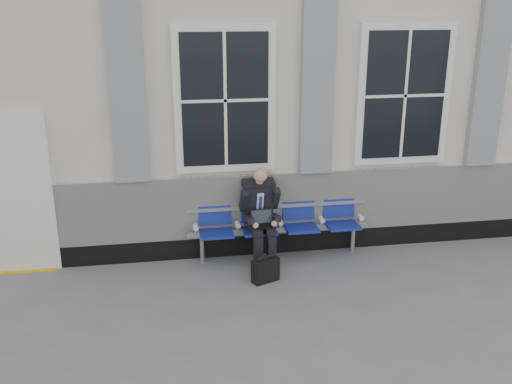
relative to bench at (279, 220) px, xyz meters
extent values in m
plane|color=slate|center=(1.42, -1.32, -0.55)|extent=(70.00, 70.00, 0.00)
cube|color=silver|center=(1.42, 2.18, 1.55)|extent=(14.00, 4.00, 4.20)
cube|color=black|center=(1.42, 0.15, -0.40)|extent=(14.00, 0.10, 0.30)
cube|color=silver|center=(1.42, 0.14, 0.20)|extent=(14.00, 0.08, 0.90)
cube|color=gray|center=(-1.98, 0.12, 1.85)|extent=(0.45, 0.14, 2.40)
cube|color=gray|center=(0.52, 0.12, 1.85)|extent=(0.45, 0.14, 2.40)
cube|color=gray|center=(3.02, 0.12, 1.85)|extent=(0.45, 0.14, 2.40)
cube|color=white|center=(-0.73, 0.14, 1.70)|extent=(1.35, 0.10, 1.95)
cube|color=black|center=(-0.73, 0.09, 1.70)|extent=(1.15, 0.02, 1.75)
cube|color=white|center=(1.77, 0.14, 1.70)|extent=(1.35, 0.10, 1.95)
cube|color=black|center=(1.77, 0.09, 1.70)|extent=(1.15, 0.02, 1.75)
cube|color=black|center=(-3.58, 0.28, 0.50)|extent=(0.95, 0.30, 2.10)
cube|color=white|center=(-3.58, 0.13, 0.50)|extent=(1.10, 0.10, 2.20)
cube|color=gold|center=(-3.58, 0.16, -0.54)|extent=(0.95, 0.30, 0.02)
cube|color=#9EA0A3|center=(0.00, -0.02, -0.13)|extent=(2.60, 0.07, 0.07)
cube|color=#9EA0A3|center=(0.00, 0.10, 0.18)|extent=(2.60, 0.05, 0.05)
cylinder|color=#9EA0A3|center=(-1.10, -0.02, -0.36)|extent=(0.06, 0.06, 0.39)
cylinder|color=#9EA0A3|center=(1.10, -0.02, -0.36)|extent=(0.06, 0.06, 0.39)
cube|color=navy|center=(-0.90, -0.10, -0.10)|extent=(0.46, 0.42, 0.07)
cube|color=navy|center=(-0.90, 0.11, 0.16)|extent=(0.46, 0.10, 0.40)
cube|color=navy|center=(-0.30, -0.10, -0.10)|extent=(0.46, 0.42, 0.07)
cube|color=navy|center=(-0.30, 0.11, 0.16)|extent=(0.46, 0.10, 0.40)
cube|color=navy|center=(0.30, -0.10, -0.10)|extent=(0.46, 0.42, 0.07)
cube|color=navy|center=(0.30, 0.11, 0.16)|extent=(0.46, 0.10, 0.40)
cube|color=navy|center=(0.90, -0.10, -0.10)|extent=(0.46, 0.42, 0.07)
cube|color=navy|center=(0.90, 0.11, 0.16)|extent=(0.46, 0.10, 0.40)
cylinder|color=white|center=(-1.18, -0.07, 0.00)|extent=(0.07, 0.12, 0.07)
cylinder|color=white|center=(-0.60, -0.07, 0.00)|extent=(0.07, 0.12, 0.07)
cylinder|color=white|center=(0.00, -0.07, 0.00)|extent=(0.07, 0.12, 0.07)
cylinder|color=white|center=(0.60, -0.07, 0.00)|extent=(0.07, 0.12, 0.07)
cylinder|color=white|center=(1.18, -0.07, 0.00)|extent=(0.07, 0.12, 0.07)
cube|color=black|center=(-0.36, -0.45, -0.51)|extent=(0.12, 0.25, 0.08)
cube|color=black|center=(-0.18, -0.44, -0.51)|extent=(0.12, 0.25, 0.08)
cube|color=black|center=(-0.36, -0.40, -0.31)|extent=(0.12, 0.13, 0.47)
cube|color=black|center=(-0.18, -0.38, -0.31)|extent=(0.12, 0.13, 0.47)
cube|color=black|center=(-0.38, -0.19, -0.02)|extent=(0.16, 0.42, 0.13)
cube|color=black|center=(-0.20, -0.18, -0.02)|extent=(0.16, 0.42, 0.13)
cube|color=black|center=(-0.30, 0.00, 0.29)|extent=(0.41, 0.34, 0.58)
cube|color=#B8DDF3|center=(-0.29, -0.11, 0.30)|extent=(0.10, 0.09, 0.33)
cube|color=#2C2098|center=(-0.29, -0.12, 0.29)|extent=(0.05, 0.08, 0.27)
cube|color=black|center=(-0.30, -0.03, 0.56)|extent=(0.46, 0.25, 0.13)
cylinder|color=#D6A185|center=(-0.30, -0.08, 0.63)|extent=(0.10, 0.10, 0.09)
sphere|color=#D6A185|center=(-0.29, -0.13, 0.72)|extent=(0.19, 0.19, 0.19)
cube|color=black|center=(-0.51, -0.11, 0.36)|extent=(0.11, 0.27, 0.34)
cube|color=black|center=(-0.07, -0.08, 0.36)|extent=(0.11, 0.27, 0.34)
cube|color=black|center=(-0.47, -0.27, 0.14)|extent=(0.10, 0.29, 0.13)
cube|color=black|center=(-0.10, -0.25, 0.14)|extent=(0.10, 0.29, 0.13)
sphere|color=#D6A185|center=(-0.40, -0.40, 0.10)|extent=(0.08, 0.08, 0.08)
sphere|color=#D6A185|center=(-0.14, -0.38, 0.10)|extent=(0.08, 0.08, 0.08)
cube|color=black|center=(-0.28, -0.32, 0.06)|extent=(0.32, 0.23, 0.02)
cube|color=black|center=(-0.29, -0.21, 0.15)|extent=(0.31, 0.11, 0.19)
cube|color=black|center=(-0.29, -0.22, 0.15)|extent=(0.28, 0.08, 0.17)
cube|color=black|center=(-0.33, -0.75, -0.39)|extent=(0.39, 0.28, 0.32)
cylinder|color=black|center=(-0.33, -0.75, -0.21)|extent=(0.28, 0.16, 0.06)
camera|label=1|loc=(-1.55, -7.36, 2.93)|focal=40.00mm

